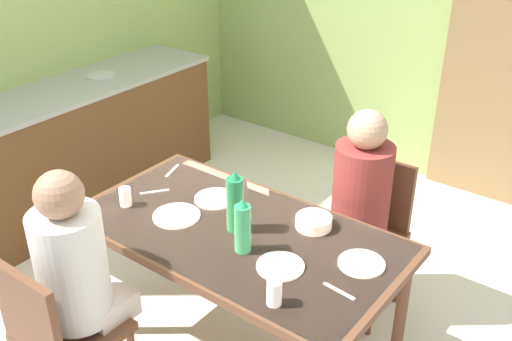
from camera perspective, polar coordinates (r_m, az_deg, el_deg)
The scene contains 22 objects.
ground_plane at distance 3.40m, azimuth -3.80°, elevation -14.49°, with size 6.23×6.23×0.00m, color silver.
wall_back at distance 4.68m, azimuth 15.78°, elevation 15.45°, with size 4.17×0.10×2.73m, color #99B461.
wall_left at distance 4.52m, azimuth -19.23°, elevation 14.55°, with size 0.10×3.60×2.73m, color #9DB560.
door_wooden at distance 4.50m, azimuth 22.44°, elevation 9.11°, with size 0.80×0.05×2.00m, color olive.
kitchen_counter at distance 4.43m, azimuth -17.28°, elevation 1.98°, with size 0.61×2.33×0.91m.
dining_table at distance 2.81m, azimuth -1.86°, elevation -6.98°, with size 1.55×0.83×0.76m.
chair_near_diner at distance 2.75m, azimuth -18.49°, elevation -14.52°, with size 0.40×0.40×0.87m.
chair_far_diner at distance 3.33m, azimuth 10.69°, elevation -5.27°, with size 0.40×0.40×0.87m.
person_near_diner at distance 2.64m, azimuth -17.03°, elevation -8.48°, with size 0.30×0.37×0.77m.
person_far_diner at distance 3.08m, azimuth 9.97°, elevation -1.97°, with size 0.30×0.37×0.77m.
water_bottle_green_near at distance 2.57m, azimuth -1.29°, elevation -5.43°, with size 0.07×0.07×0.26m.
water_bottle_green_far at distance 2.70m, azimuth -2.03°, elevation -3.11°, with size 0.08×0.08×0.30m.
serving_bowl_center at distance 2.79m, azimuth 5.56°, elevation -4.93°, with size 0.17×0.17×0.06m, color silver.
dinner_plate_near_left at distance 2.59m, azimuth 10.08°, elevation -8.77°, with size 0.20×0.20×0.01m, color white.
dinner_plate_near_right at distance 2.54m, azimuth 2.35°, elevation -9.15°, with size 0.20×0.20×0.01m, color white.
dinner_plate_far_center at distance 3.01m, azimuth -3.92°, elevation -2.70°, with size 0.21×0.21×0.01m, color white.
dinner_plate_far_side at distance 2.89m, azimuth -7.62°, elevation -4.32°, with size 0.23×0.23×0.01m, color white.
drinking_glass_by_near_diner at distance 2.33m, azimuth 1.76°, elevation -11.64°, with size 0.06×0.06×0.11m, color silver.
drinking_glass_by_far_diner at distance 3.01m, azimuth -12.42°, elevation -2.47°, with size 0.06×0.06×0.10m, color silver.
cutlery_knife_near at distance 3.11m, azimuth -9.71°, elevation -2.00°, with size 0.15×0.02×0.00m, color silver.
cutlery_fork_near at distance 3.31m, azimuth -8.02°, elevation 0.01°, with size 0.15×0.02×0.00m, color silver.
cutlery_knife_far at distance 2.44m, azimuth 7.96°, elevation -11.37°, with size 0.15×0.02×0.00m, color silver.
Camera 1 is at (1.69, -1.87, 2.29)m, focal length 41.73 mm.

